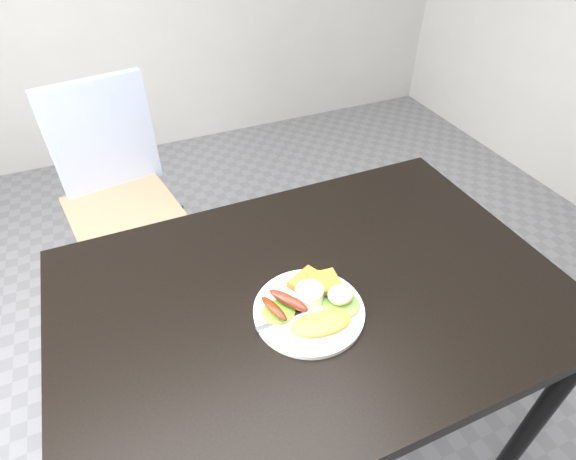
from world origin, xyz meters
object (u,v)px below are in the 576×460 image
at_px(dining_chair, 123,211).
at_px(plate, 309,311).
at_px(person, 157,222).
at_px(dining_table, 313,295).

bearing_deg(dining_chair, plate, -80.21).
height_order(dining_chair, person, person).
bearing_deg(plate, person, 116.43).
relative_size(person, plate, 5.66).
bearing_deg(dining_chair, person, -88.22).
height_order(dining_table, plate, plate).
distance_m(dining_table, plate, 0.08).
height_order(dining_table, dining_chair, dining_table).
relative_size(dining_chair, person, 0.28).
xyz_separation_m(dining_table, plate, (-0.04, -0.06, 0.03)).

